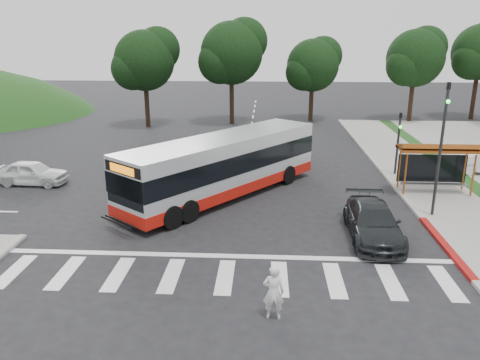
{
  "coord_description": "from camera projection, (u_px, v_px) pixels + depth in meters",
  "views": [
    {
      "loc": [
        1.4,
        -20.31,
        8.55
      ],
      "look_at": [
        0.16,
        1.9,
        1.6
      ],
      "focal_mm": 35.0,
      "sensor_mm": 36.0,
      "label": 1
    }
  ],
  "objects": [
    {
      "name": "tree_north_c",
      "position": [
        145.0,
        60.0,
        43.56
      ],
      "size": [
        6.16,
        5.74,
        9.3
      ],
      "color": "black",
      "rests_on": "ground"
    },
    {
      "name": "tree_ne_a",
      "position": [
        416.0,
        57.0,
        45.96
      ],
      "size": [
        6.16,
        5.74,
        9.3
      ],
      "color": "black",
      "rests_on": "parking_lot"
    },
    {
      "name": "crosswalk_ladder",
      "position": [
        225.0,
        277.0,
        17.21
      ],
      "size": [
        18.0,
        2.6,
        0.01
      ],
      "primitive_type": "cube",
      "color": "silver",
      "rests_on": "ground"
    },
    {
      "name": "west_car_white",
      "position": [
        31.0,
        173.0,
        27.67
      ],
      "size": [
        4.28,
        1.91,
        1.43
      ],
      "primitive_type": "imported",
      "rotation": [
        0.0,
        0.0,
        1.52
      ],
      "color": "silver",
      "rests_on": "ground"
    },
    {
      "name": "tree_north_b",
      "position": [
        313.0,
        64.0,
        46.71
      ],
      "size": [
        5.72,
        5.33,
        8.43
      ],
      "color": "black",
      "rests_on": "ground"
    },
    {
      "name": "curb_east",
      "position": [
        387.0,
        177.0,
        29.1
      ],
      "size": [
        0.3,
        40.0,
        0.15
      ],
      "primitive_type": "cube",
      "color": "#9E9991",
      "rests_on": "ground"
    },
    {
      "name": "curb_east_red",
      "position": [
        445.0,
        246.0,
        19.57
      ],
      "size": [
        0.32,
        6.0,
        0.15
      ],
      "primitive_type": "cube",
      "color": "maroon",
      "rests_on": "ground"
    },
    {
      "name": "dark_sedan",
      "position": [
        373.0,
        222.0,
        20.31
      ],
      "size": [
        2.19,
        5.18,
        1.49
      ],
      "primitive_type": "imported",
      "rotation": [
        0.0,
        0.0,
        -0.02
      ],
      "color": "black",
      "rests_on": "ground"
    },
    {
      "name": "bus_shelter",
      "position": [
        437.0,
        153.0,
        25.57
      ],
      "size": [
        4.2,
        1.6,
        2.86
      ],
      "color": "#924918",
      "rests_on": "sidewalk_east"
    },
    {
      "name": "sidewalk_east",
      "position": [
        420.0,
        177.0,
        29.0
      ],
      "size": [
        4.0,
        40.0,
        0.12
      ],
      "primitive_type": "cube",
      "color": "gray",
      "rests_on": "ground"
    },
    {
      "name": "traffic_signal_ne_tall",
      "position": [
        442.0,
        139.0,
        21.73
      ],
      "size": [
        0.18,
        0.37,
        6.5
      ],
      "color": "black",
      "rests_on": "ground"
    },
    {
      "name": "transit_bus",
      "position": [
        224.0,
        167.0,
        25.35
      ],
      "size": [
        10.16,
        11.85,
        3.33
      ],
      "primitive_type": null,
      "rotation": [
        0.0,
        0.0,
        -0.67
      ],
      "color": "silver",
      "rests_on": "ground"
    },
    {
      "name": "ground",
      "position": [
        234.0,
        224.0,
        21.98
      ],
      "size": [
        140.0,
        140.0,
        0.0
      ],
      "primitive_type": "plane",
      "color": "black",
      "rests_on": "ground"
    },
    {
      "name": "traffic_signal_ne_short",
      "position": [
        398.0,
        137.0,
        28.82
      ],
      "size": [
        0.18,
        0.37,
        4.0
      ],
      "color": "black",
      "rests_on": "ground"
    },
    {
      "name": "tree_north_a",
      "position": [
        232.0,
        52.0,
        44.86
      ],
      "size": [
        6.6,
        6.15,
        10.17
      ],
      "color": "black",
      "rests_on": "ground"
    },
    {
      "name": "pedestrian",
      "position": [
        274.0,
        292.0,
        14.47
      ],
      "size": [
        0.67,
        0.44,
        1.83
      ],
      "primitive_type": "imported",
      "rotation": [
        0.0,
        0.0,
        3.14
      ],
      "color": "white",
      "rests_on": "ground"
    }
  ]
}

